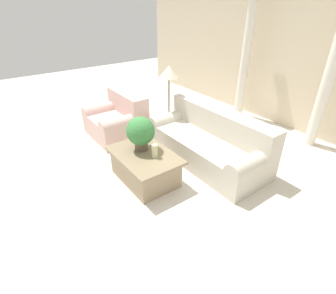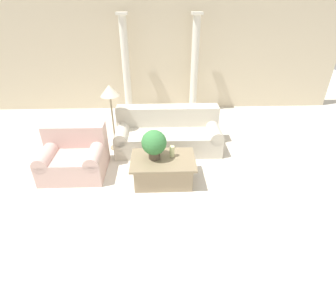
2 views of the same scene
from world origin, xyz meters
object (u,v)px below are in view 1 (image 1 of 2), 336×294
(sofa_long, at_px, (209,141))
(potted_plant, at_px, (141,132))
(floor_lamp, at_px, (169,76))
(loveseat, at_px, (118,119))
(coffee_table, at_px, (145,166))

(sofa_long, xyz_separation_m, potted_plant, (-0.28, -1.20, 0.43))
(sofa_long, bearing_deg, floor_lamp, -179.17)
(sofa_long, xyz_separation_m, loveseat, (-1.81, -0.86, 0.01))
(coffee_table, relative_size, floor_lamp, 0.79)
(potted_plant, bearing_deg, floor_lamp, 126.85)
(potted_plant, bearing_deg, coffee_table, -15.93)
(sofa_long, bearing_deg, coffee_table, -96.08)
(loveseat, distance_m, potted_plant, 1.62)
(loveseat, xyz_separation_m, floor_lamp, (0.64, 0.84, 0.88))
(sofa_long, distance_m, coffee_table, 1.25)
(potted_plant, relative_size, floor_lamp, 0.37)
(floor_lamp, bearing_deg, loveseat, -127.21)
(sofa_long, distance_m, potted_plant, 1.30)
(sofa_long, height_order, loveseat, same)
(coffee_table, distance_m, floor_lamp, 1.89)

